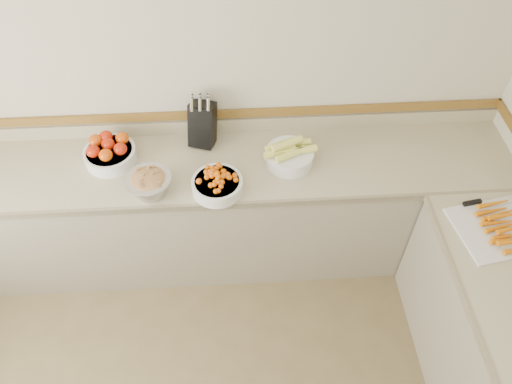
{
  "coord_description": "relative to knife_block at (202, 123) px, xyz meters",
  "views": [
    {
      "loc": [
        0.24,
        -0.52,
        3.11
      ],
      "look_at": [
        0.35,
        1.35,
        1.0
      ],
      "focal_mm": 35.0,
      "sensor_mm": 36.0,
      "label": 1
    }
  ],
  "objects": [
    {
      "name": "corn_bowl",
      "position": [
        0.53,
        -0.22,
        -0.09
      ],
      "size": [
        0.33,
        0.3,
        0.18
      ],
      "color": "white",
      "rests_on": "counter_back"
    },
    {
      "name": "cherry_tomato_bowl",
      "position": [
        0.08,
        -0.43,
        -0.1
      ],
      "size": [
        0.3,
        0.3,
        0.17
      ],
      "color": "white",
      "rests_on": "counter_back"
    },
    {
      "name": "back_wall",
      "position": [
        -0.05,
        0.1,
        0.25
      ],
      "size": [
        4.0,
        0.0,
        4.0
      ],
      "primitive_type": "plane",
      "rotation": [
        1.57,
        0.0,
        0.0
      ],
      "color": "beige",
      "rests_on": "ground_plane"
    },
    {
      "name": "tomato_bowl",
      "position": [
        -0.58,
        -0.14,
        -0.08
      ],
      "size": [
        0.32,
        0.32,
        0.16
      ],
      "color": "white",
      "rests_on": "counter_back"
    },
    {
      "name": "knife_block",
      "position": [
        0.0,
        0.0,
        0.0
      ],
      "size": [
        0.2,
        0.23,
        0.38
      ],
      "color": "black",
      "rests_on": "counter_back"
    },
    {
      "name": "rhubarb_bowl",
      "position": [
        -0.31,
        -0.43,
        -0.07
      ],
      "size": [
        0.27,
        0.27,
        0.16
      ],
      "color": "#B2B2BA",
      "rests_on": "counter_back"
    },
    {
      "name": "cutting_board",
      "position": [
        1.66,
        -0.82,
        -0.13
      ],
      "size": [
        0.57,
        0.48,
        0.07
      ],
      "color": "silver",
      "rests_on": "counter_right"
    },
    {
      "name": "counter_back",
      "position": [
        -0.05,
        -0.22,
        -0.6
      ],
      "size": [
        4.0,
        0.65,
        1.08
      ],
      "color": "tan",
      "rests_on": "ground_plane"
    }
  ]
}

